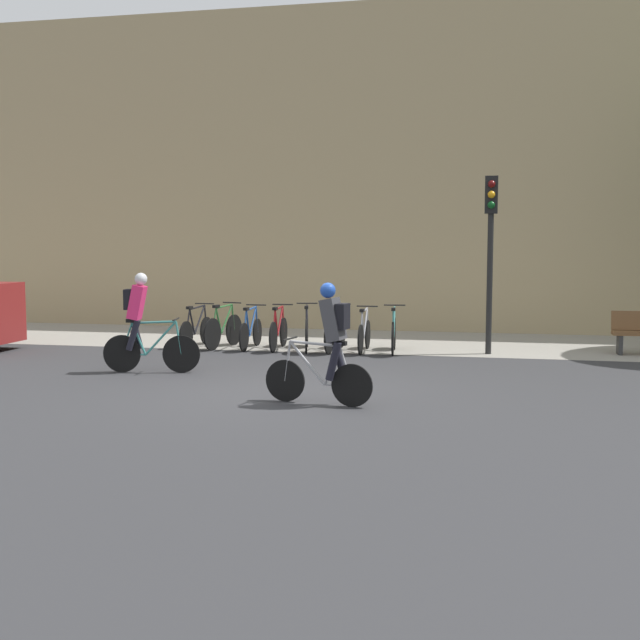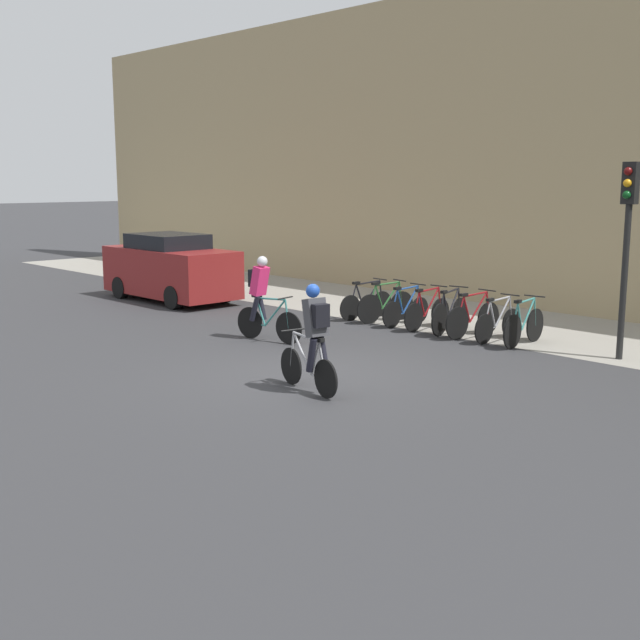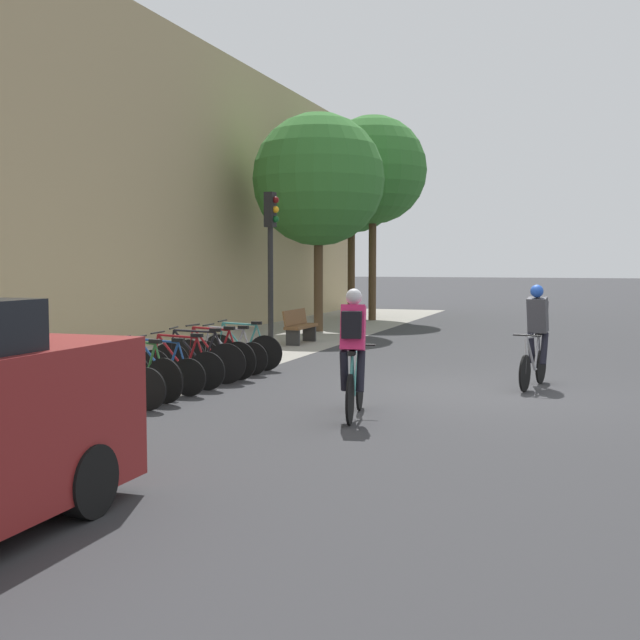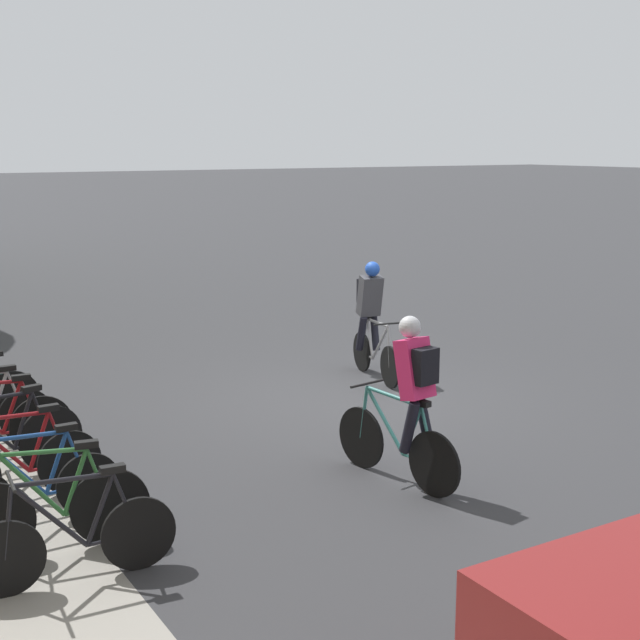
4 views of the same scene
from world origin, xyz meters
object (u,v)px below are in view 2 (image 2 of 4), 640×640
object	(u,v)px
cyclist_grey	(314,335)
parked_bike_2	(406,309)
cyclist_pink	(262,296)
parked_bike_4	(450,314)
parked_bike_1	(386,305)
parked_bike_0	(366,303)
parked_car	(170,268)
parked_bike_7	(524,326)
parked_bike_5	(473,318)
traffic_light_pole	(628,224)
parked_bike_6	(498,323)
parked_bike_3	(427,312)

from	to	relation	value
cyclist_grey	parked_bike_2	distance (m)	6.34
cyclist_pink	parked_bike_4	size ratio (longest dim) A/B	1.04
parked_bike_1	parked_bike_2	world-z (taller)	parked_bike_1
parked_bike_0	parked_car	size ratio (longest dim) A/B	0.39
cyclist_pink	parked_bike_1	world-z (taller)	cyclist_pink
parked_bike_7	parked_bike_2	bearing A→B (deg)	-179.97
parked_bike_1	parked_bike_7	world-z (taller)	parked_bike_7
cyclist_pink	parked_bike_5	xyz separation A→B (m)	(2.84, 3.50, -0.53)
cyclist_grey	parked_bike_4	size ratio (longest dim) A/B	1.03
cyclist_grey	traffic_light_pole	distance (m)	6.42
cyclist_pink	traffic_light_pole	distance (m)	7.24
cyclist_grey	parked_bike_6	xyz separation A→B (m)	(-0.36, 5.63, -0.56)
parked_bike_3	parked_bike_2	bearing A→B (deg)	-179.95
cyclist_pink	parked_bike_3	xyz separation A→B (m)	(1.59, 3.50, -0.55)
parked_bike_2	parked_bike_7	bearing A→B (deg)	0.03
parked_bike_4	parked_bike_6	world-z (taller)	parked_bike_4
parked_bike_1	parked_bike_0	bearing A→B (deg)	-179.79
parked_bike_6	parked_bike_1	bearing A→B (deg)	179.97
cyclist_pink	parked_bike_0	world-z (taller)	cyclist_pink
parked_bike_4	parked_bike_6	distance (m)	1.25
parked_bike_0	parked_bike_5	size ratio (longest dim) A/B	0.96
parked_car	parked_bike_3	bearing A→B (deg)	13.00
parked_bike_2	parked_bike_1	bearing A→B (deg)	179.85
parked_bike_2	traffic_light_pole	xyz separation A→B (m)	(5.07, 0.18, 2.15)
cyclist_pink	parked_bike_2	distance (m)	3.67
parked_bike_5	parked_car	size ratio (longest dim) A/B	0.40
cyclist_grey	parked_bike_1	size ratio (longest dim) A/B	1.07
cyclist_pink	parked_bike_2	world-z (taller)	cyclist_pink
parked_bike_4	parked_car	bearing A→B (deg)	-167.94
cyclist_pink	parked_bike_7	bearing A→B (deg)	40.57
parked_bike_7	parked_bike_6	bearing A→B (deg)	-179.88
parked_bike_5	traffic_light_pole	distance (m)	3.84
traffic_light_pole	parked_bike_1	bearing A→B (deg)	-178.22
parked_bike_1	cyclist_pink	bearing A→B (deg)	-95.52
parked_bike_7	parked_bike_5	bearing A→B (deg)	-179.96
parked_bike_5	parked_bike_7	bearing A→B (deg)	0.04
cyclist_grey	parked_bike_4	distance (m)	5.88
parked_bike_1	parked_bike_5	xyz separation A→B (m)	(2.50, -0.00, 0.00)
parked_bike_3	parked_bike_5	size ratio (longest dim) A/B	0.94
parked_bike_4	parked_bike_1	bearing A→B (deg)	179.99
parked_bike_6	parked_bike_5	bearing A→B (deg)	179.95
parked_bike_6	parked_bike_3	bearing A→B (deg)	179.99
cyclist_grey	parked_bike_5	xyz separation A→B (m)	(-0.99, 5.63, -0.53)
parked_bike_6	parked_bike_7	bearing A→B (deg)	0.12
cyclist_pink	parked_bike_7	size ratio (longest dim) A/B	1.07
parked_bike_1	traffic_light_pole	world-z (taller)	traffic_light_pole
parked_bike_2	parked_car	world-z (taller)	parked_car
parked_bike_0	parked_bike_6	xyz separation A→B (m)	(3.75, 0.00, 0.00)
parked_bike_1	parked_bike_7	bearing A→B (deg)	-0.00
parked_bike_4	traffic_light_pole	bearing A→B (deg)	2.66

